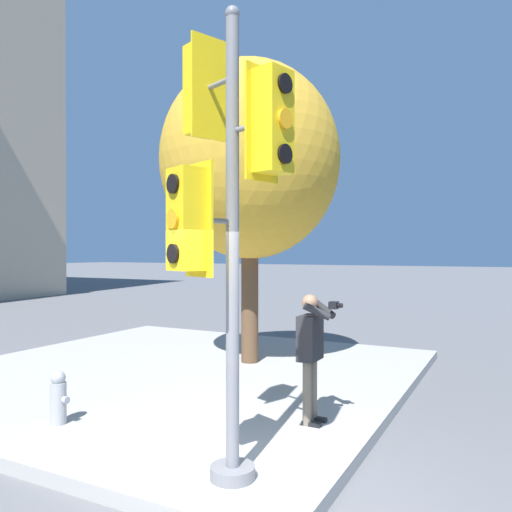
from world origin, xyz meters
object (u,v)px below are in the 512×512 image
Objects in this scene: person_photographer at (311,346)px; street_tree at (250,161)px; traffic_signal_pole at (223,184)px; fire_hydrant at (58,398)px.

street_tree is (2.70, 2.31, 2.94)m from person_photographer.
street_tree reaches higher than traffic_signal_pole.
traffic_signal_pole reaches higher than fire_hydrant.
fire_hydrant is (-1.48, 2.79, -0.64)m from person_photographer.
street_tree reaches higher than person_photographer.
traffic_signal_pole is at bearing 175.48° from person_photographer.
person_photographer is at bearing -62.03° from fire_hydrant.
street_tree is at bearing 40.55° from person_photographer.
street_tree is (4.58, 2.16, 1.13)m from traffic_signal_pole.
traffic_signal_pole is 5.19m from street_tree.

